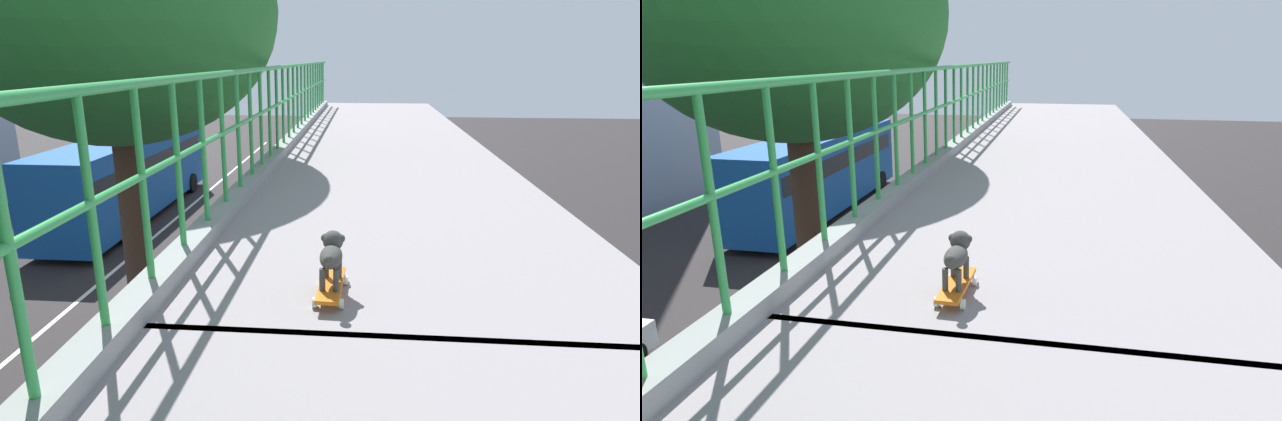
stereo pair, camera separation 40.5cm
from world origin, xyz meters
TOP-DOWN VIEW (x-y plane):
  - city_bus at (-8.98, 19.39)m, footprint 2.73×11.99m
  - roadside_tree_mid at (-2.39, 5.53)m, footprint 4.43×4.43m
  - toy_skateboard at (0.84, 1.26)m, footprint 0.20×0.53m
  - small_dog at (0.84, 1.28)m, footprint 0.15×0.38m

SIDE VIEW (x-z plane):
  - city_bus at x=-8.98m, z-range 0.22..3.66m
  - toy_skateboard at x=0.84m, z-range 5.25..5.34m
  - small_dog at x=0.84m, z-range 5.35..5.65m
  - roadside_tree_mid at x=-2.39m, z-range 2.66..11.69m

